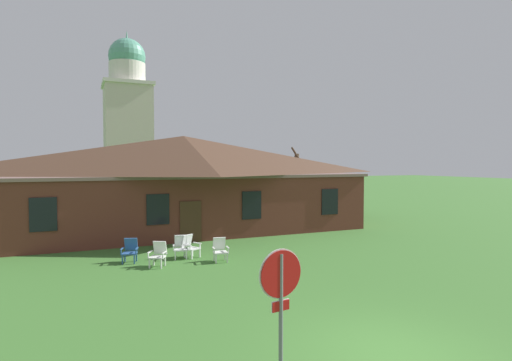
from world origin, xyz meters
TOP-DOWN VIEW (x-y plane):
  - ground_plane at (0.00, 0.00)m, footprint 200.00×200.00m
  - brick_building at (-0.00, 18.48)m, footprint 20.63×10.40m
  - dome_tower at (-1.12, 39.53)m, footprint 5.18×5.18m
  - stop_sign at (-2.99, -0.73)m, footprint 0.80×0.15m
  - lawn_chair_by_porch at (-4.12, 10.48)m, footprint 0.75×0.80m
  - lawn_chair_near_door at (-3.19, 9.35)m, footprint 0.83×0.86m
  - lawn_chair_left_end at (-2.08, 10.36)m, footprint 0.73×0.77m
  - lawn_chair_middle at (-1.68, 10.36)m, footprint 0.83×0.86m
  - lawn_chair_right_end at (-0.73, 9.19)m, footprint 0.69×0.73m
  - bare_tree_beside_building at (9.99, 21.98)m, footprint 1.61×1.82m

SIDE VIEW (x-z plane):
  - ground_plane at x=0.00m, z-range 0.00..0.00m
  - lawn_chair_by_porch at x=-4.12m, z-range 0.02..0.98m
  - lawn_chair_near_door at x=-3.19m, z-range 0.02..0.98m
  - lawn_chair_left_end at x=-2.08m, z-range 0.02..0.98m
  - lawn_chair_middle at x=-1.68m, z-range 0.02..0.98m
  - lawn_chair_right_end at x=-0.73m, z-range 0.02..0.98m
  - stop_sign at x=-2.99m, z-range 0.55..3.18m
  - bare_tree_beside_building at x=9.99m, z-range 0.02..5.34m
  - brick_building at x=0.00m, z-range 0.05..5.76m
  - dome_tower at x=-1.12m, z-range -0.82..17.52m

